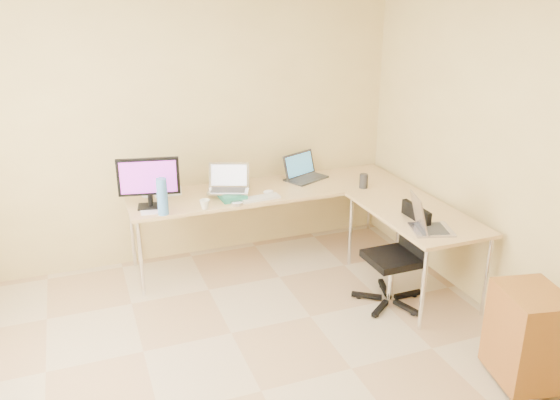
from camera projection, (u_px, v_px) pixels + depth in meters
name	position (u px, v px, depth m)	size (l,w,h in m)	color
floor	(261.00, 391.00, 3.74)	(4.50, 4.50, 0.00)	tan
wall_back	(182.00, 127.00, 5.25)	(4.50, 4.50, 0.00)	#DCC37F
wall_right	(540.00, 171.00, 3.97)	(4.50, 4.50, 0.00)	#DCC37F
desk_main	(270.00, 224.00, 5.47)	(2.65, 0.70, 0.73)	tan
desk_return	(413.00, 250.00, 4.91)	(0.70, 1.30, 0.73)	tan
monitor	(149.00, 183.00, 4.80)	(0.52, 0.17, 0.45)	black
book_stack	(231.00, 195.00, 5.10)	(0.22, 0.30, 0.05)	#1D664E
laptop_center	(228.00, 179.00, 5.08)	(0.37, 0.28, 0.24)	#B5B5B6
laptop_black	(306.00, 167.00, 5.56)	(0.41, 0.30, 0.26)	#282828
keyboard	(257.00, 199.00, 5.05)	(0.43, 0.12, 0.02)	silver
mouse	(268.00, 192.00, 5.20)	(0.10, 0.06, 0.04)	white
mug	(205.00, 204.00, 4.83)	(0.09, 0.09, 0.08)	white
cd_stack	(237.00, 203.00, 4.94)	(0.11, 0.11, 0.03)	#BABABA
water_bottle	(162.00, 197.00, 4.68)	(0.09, 0.09, 0.32)	#4783CB
papers	(152.00, 208.00, 4.85)	(0.20, 0.29, 0.01)	white
white_box	(166.00, 189.00, 5.19)	(0.24, 0.17, 0.09)	white
desk_fan	(146.00, 183.00, 5.10)	(0.20, 0.20, 0.26)	white
black_cup	(364.00, 181.00, 5.33)	(0.08, 0.08, 0.14)	#282525
laptop_return	(433.00, 216.00, 4.37)	(0.28, 0.36, 0.24)	#AEAAC3
office_chair	(393.00, 249.00, 4.63)	(0.52, 0.52, 0.86)	black
cabinet	(527.00, 335.00, 3.72)	(0.38, 0.47, 0.65)	olive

